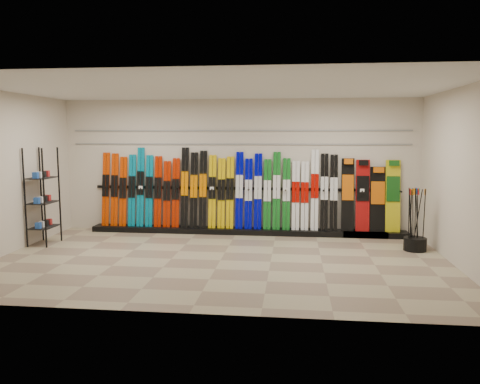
# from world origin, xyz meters

# --- Properties ---
(floor) EXTENTS (8.00, 8.00, 0.00)m
(floor) POSITION_xyz_m (0.00, 0.00, 0.00)
(floor) COLOR #85705C
(floor) RESTS_ON ground
(back_wall) EXTENTS (8.00, 0.00, 8.00)m
(back_wall) POSITION_xyz_m (0.00, 2.50, 1.50)
(back_wall) COLOR beige
(back_wall) RESTS_ON floor
(left_wall) EXTENTS (0.00, 5.00, 5.00)m
(left_wall) POSITION_xyz_m (-4.00, 0.00, 1.50)
(left_wall) COLOR beige
(left_wall) RESTS_ON floor
(right_wall) EXTENTS (0.00, 5.00, 5.00)m
(right_wall) POSITION_xyz_m (4.00, 0.00, 1.50)
(right_wall) COLOR beige
(right_wall) RESTS_ON floor
(ceiling) EXTENTS (8.00, 8.00, 0.00)m
(ceiling) POSITION_xyz_m (0.00, 0.00, 3.00)
(ceiling) COLOR silver
(ceiling) RESTS_ON back_wall
(ski_rack_base) EXTENTS (8.00, 0.40, 0.12)m
(ski_rack_base) POSITION_xyz_m (0.22, 2.28, 0.06)
(ski_rack_base) COLOR black
(ski_rack_base) RESTS_ON floor
(skis) EXTENTS (5.37, 0.26, 1.80)m
(skis) POSITION_xyz_m (-0.46, 2.34, 0.94)
(skis) COLOR #C33100
(skis) RESTS_ON ski_rack_base
(snowboards) EXTENTS (1.25, 0.24, 1.58)m
(snowboards) POSITION_xyz_m (2.94, 2.36, 0.88)
(snowboards) COLOR black
(snowboards) RESTS_ON ski_rack_base
(accessory_rack) EXTENTS (0.40, 0.60, 1.95)m
(accessory_rack) POSITION_xyz_m (-3.75, 0.84, 0.98)
(accessory_rack) COLOR black
(accessory_rack) RESTS_ON floor
(pole_bin) EXTENTS (0.43, 0.43, 0.25)m
(pole_bin) POSITION_xyz_m (3.60, 1.12, 0.12)
(pole_bin) COLOR black
(pole_bin) RESTS_ON floor
(ski_poles) EXTENTS (0.33, 0.31, 1.18)m
(ski_poles) POSITION_xyz_m (3.57, 1.12, 0.61)
(ski_poles) COLOR black
(ski_poles) RESTS_ON pole_bin
(slatwall_rail_0) EXTENTS (7.60, 0.02, 0.03)m
(slatwall_rail_0) POSITION_xyz_m (0.00, 2.48, 2.00)
(slatwall_rail_0) COLOR gray
(slatwall_rail_0) RESTS_ON back_wall
(slatwall_rail_1) EXTENTS (7.60, 0.02, 0.03)m
(slatwall_rail_1) POSITION_xyz_m (0.00, 2.48, 2.30)
(slatwall_rail_1) COLOR gray
(slatwall_rail_1) RESTS_ON back_wall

